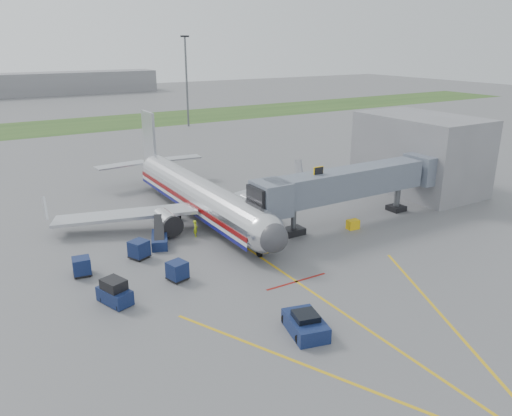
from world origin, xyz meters
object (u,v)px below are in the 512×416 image
pushback_tug (305,325)px  airliner (199,194)px  belt_loader (160,239)px  ramp_worker (195,228)px  baggage_tug (115,293)px

pushback_tug → airliner: bearing=81.2°
airliner → belt_loader: size_ratio=7.41×
belt_loader → ramp_worker: belt_loader is taller
belt_loader → baggage_tug: bearing=-127.4°
airliner → baggage_tug: 20.63m
baggage_tug → ramp_worker: size_ratio=1.80×
ramp_worker → pushback_tug: bearing=-154.6°
airliner → pushback_tug: bearing=-98.8°
pushback_tug → baggage_tug: 14.88m
airliner → pushback_tug: 26.25m
pushback_tug → baggage_tug: size_ratio=1.27×
baggage_tug → ramp_worker: bearing=40.3°
baggage_tug → airliner: bearing=46.7°
pushback_tug → baggage_tug: bearing=132.8°
airliner → ramp_worker: bearing=-118.5°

